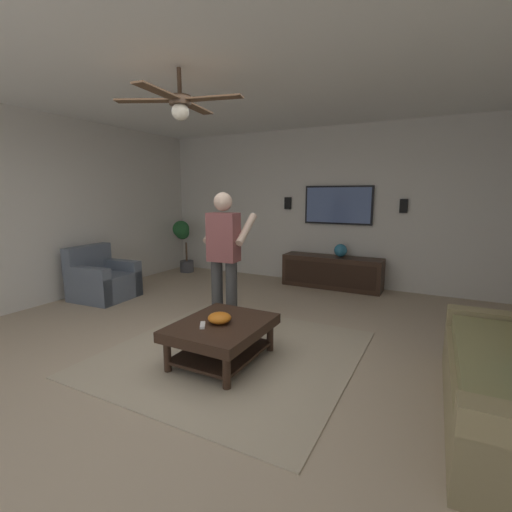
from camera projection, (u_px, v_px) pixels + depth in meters
name	position (u px, v px, depth m)	size (l,w,h in m)	color
ground_plane	(205.00, 356.00, 3.67)	(8.49, 8.49, 0.00)	tan
wall_back_tv	(319.00, 207.00, 6.55)	(0.10, 6.46, 2.77)	silver
wall_side_far	(10.00, 211.00, 4.89)	(7.27, 0.10, 2.77)	silver
ceiling_slab	(197.00, 56.00, 3.18)	(7.27, 6.46, 0.10)	white
area_rug	(233.00, 353.00, 3.72)	(2.44, 2.40, 0.01)	tan
armchair	(102.00, 281.00, 5.64)	(0.86, 0.87, 0.82)	slate
coffee_table	(222.00, 333.00, 3.50)	(1.00, 0.80, 0.40)	#332116
media_console	(332.00, 272.00, 6.28)	(0.45, 1.70, 0.55)	#332116
tv	(338.00, 205.00, 6.30)	(0.05, 1.19, 0.67)	black
person_standing	(224.00, 252.00, 4.36)	(0.56, 0.57, 1.64)	#3F3F3F
potted_plant_tall	(183.00, 237.00, 7.41)	(0.44, 0.38, 1.08)	#4C4C51
bowl	(220.00, 318.00, 3.45)	(0.23, 0.23, 0.10)	orange
remote_white	(203.00, 325.00, 3.37)	(0.15, 0.04, 0.02)	white
vase_round	(341.00, 250.00, 6.20)	(0.22, 0.22, 0.22)	teal
wall_speaker_left	(404.00, 206.00, 5.82)	(0.06, 0.12, 0.22)	black
wall_speaker_right	(288.00, 203.00, 6.74)	(0.06, 0.12, 0.22)	black
ceiling_fan	(180.00, 103.00, 3.32)	(1.20, 1.17, 0.46)	#4C3828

